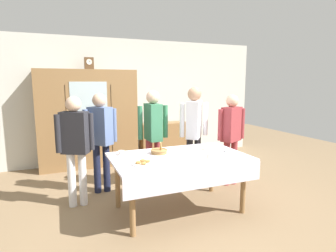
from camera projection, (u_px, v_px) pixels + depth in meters
name	position (u px, v px, depth m)	size (l,w,h in m)	color
ground_plane	(173.00, 204.00, 4.04)	(12.00, 12.00, 0.00)	#846B4C
back_wall	(127.00, 101.00, 6.25)	(6.40, 0.10, 2.70)	silver
dining_table	(180.00, 163.00, 3.71)	(1.81, 1.10, 0.78)	olive
wall_cabinet	(89.00, 119.00, 5.70)	(1.98, 0.46, 2.01)	olive
mantel_clock	(89.00, 63.00, 5.54)	(0.18, 0.11, 0.24)	brown
bookshelf_low	(164.00, 140.00, 6.47)	(1.10, 0.35, 0.83)	olive
book_stack	(164.00, 122.00, 6.40)	(0.16, 0.23, 0.06)	#664C7A
tea_cup_far_left	(121.00, 153.00, 3.77)	(0.13, 0.13, 0.06)	white
tea_cup_front_edge	(227.00, 150.00, 3.92)	(0.13, 0.13, 0.06)	white
tea_cup_near_left	(209.00, 156.00, 3.59)	(0.13, 0.13, 0.06)	white
tea_cup_mid_right	(205.00, 148.00, 4.03)	(0.13, 0.13, 0.06)	white
bread_basket	(159.00, 151.00, 3.85)	(0.24, 0.24, 0.16)	#9E7542
pastry_plate	(143.00, 163.00, 3.35)	(0.28, 0.28, 0.05)	white
spoon_near_right	(224.00, 155.00, 3.74)	(0.12, 0.02, 0.01)	silver
spoon_back_edge	(183.00, 151.00, 4.00)	(0.12, 0.02, 0.01)	silver
person_by_cabinet	(100.00, 133.00, 4.34)	(0.52, 0.40, 1.59)	#191E38
person_behind_table_right	(194.00, 126.00, 4.63)	(0.52, 0.41, 1.68)	#232328
person_behind_table_left	(75.00, 141.00, 3.84)	(0.52, 0.34, 1.57)	silver
person_beside_shelf	(153.00, 129.00, 4.56)	(0.52, 0.37, 1.63)	#933338
person_near_right_end	(231.00, 131.00, 4.67)	(0.52, 0.33, 1.56)	#933338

